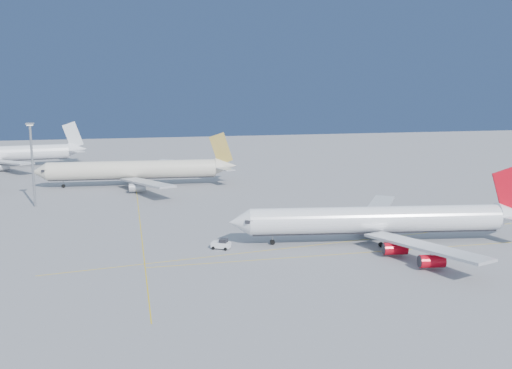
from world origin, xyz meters
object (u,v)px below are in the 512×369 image
(light_mast, at_px, (32,158))
(airliner_virgin, at_px, (382,220))
(airliner_etihad, at_px, (137,170))
(pushback_tug, at_px, (221,244))
(airliner_third, at_px, (2,154))

(light_mast, bearing_deg, airliner_virgin, -34.64)
(airliner_etihad, distance_m, light_mast, 41.11)
(light_mast, bearing_deg, airliner_etihad, 44.48)
(pushback_tug, bearing_deg, airliner_third, 145.80)
(airliner_etihad, relative_size, light_mast, 2.89)
(airliner_third, distance_m, pushback_tug, 153.21)
(airliner_etihad, bearing_deg, pushback_tug, -75.22)
(airliner_virgin, relative_size, pushback_tug, 15.32)
(airliner_etihad, xyz_separation_m, airliner_third, (-53.27, 56.88, 0.11))
(pushback_tug, distance_m, light_mast, 69.24)
(pushback_tug, bearing_deg, airliner_etihad, 130.04)
(airliner_etihad, bearing_deg, airliner_third, 137.05)
(airliner_third, xyz_separation_m, light_mast, (24.57, -85.06, 8.36))
(airliner_virgin, xyz_separation_m, airliner_etihad, (-50.12, 82.65, 0.48))
(airliner_virgin, relative_size, airliner_third, 0.97)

